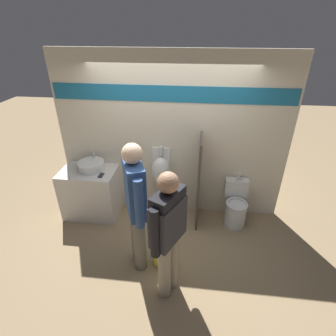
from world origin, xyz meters
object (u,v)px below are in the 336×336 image
(urinal_near_counter, at_px, (161,171))
(toilet, at_px, (236,207))
(cell_phone, at_px, (101,175))
(person_with_lanyard, at_px, (136,204))
(person_in_vest, at_px, (168,229))
(shopping_bag, at_px, (165,255))
(sink_basin, at_px, (91,166))

(urinal_near_counter, xyz_separation_m, toilet, (1.27, -0.16, -0.51))
(cell_phone, relative_size, person_with_lanyard, 0.08)
(person_in_vest, distance_m, person_with_lanyard, 0.59)
(toilet, distance_m, person_in_vest, 1.83)
(shopping_bag, bearing_deg, person_with_lanyard, -178.26)
(sink_basin, distance_m, urinal_near_counter, 1.15)
(toilet, xyz_separation_m, person_with_lanyard, (-1.42, -1.03, 0.69))
(person_in_vest, relative_size, shopping_bag, 3.76)
(sink_basin, xyz_separation_m, toilet, (2.42, -0.04, -0.60))
(sink_basin, height_order, urinal_near_counter, urinal_near_counter)
(sink_basin, bearing_deg, shopping_bag, -37.67)
(sink_basin, height_order, person_with_lanyard, person_with_lanyard)
(cell_phone, bearing_deg, person_with_lanyard, -48.55)
(toilet, bearing_deg, shopping_bag, -136.05)
(urinal_near_counter, relative_size, shopping_bag, 2.72)
(urinal_near_counter, distance_m, person_in_vest, 1.61)
(sink_basin, bearing_deg, person_with_lanyard, -46.78)
(sink_basin, bearing_deg, toilet, -0.88)
(toilet, xyz_separation_m, person_in_vest, (-0.97, -1.41, 0.67))
(cell_phone, xyz_separation_m, person_in_vest, (1.22, -1.26, 0.13))
(toilet, bearing_deg, sink_basin, 179.12)
(sink_basin, bearing_deg, cell_phone, -39.62)
(toilet, bearing_deg, person_with_lanyard, -144.08)
(sink_basin, relative_size, person_in_vest, 0.25)
(cell_phone, distance_m, toilet, 2.26)
(cell_phone, relative_size, urinal_near_counter, 0.11)
(toilet, height_order, person_in_vest, person_in_vest)
(person_in_vest, bearing_deg, shopping_bag, 38.69)
(shopping_bag, bearing_deg, urinal_near_counter, 100.56)
(sink_basin, distance_m, toilet, 2.49)
(sink_basin, distance_m, cell_phone, 0.30)
(cell_phone, distance_m, person_with_lanyard, 1.18)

